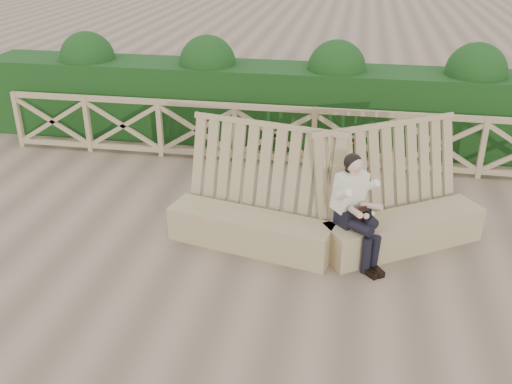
# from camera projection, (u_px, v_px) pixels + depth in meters

# --- Properties ---
(ground) EXTENTS (60.00, 60.00, 0.00)m
(ground) POSITION_uv_depth(u_px,v_px,m) (233.00, 267.00, 7.36)
(ground) COLOR brown
(ground) RESTS_ON ground
(bench) EXTENTS (4.28, 1.88, 1.62)m
(bench) POSITION_uv_depth(u_px,v_px,m) (327.00, 218.00, 7.70)
(bench) COLOR #978156
(bench) RESTS_ON ground
(woman) EXTENTS (0.77, 0.83, 1.44)m
(woman) POSITION_uv_depth(u_px,v_px,m) (356.00, 205.00, 7.21)
(woman) COLOR black
(woman) RESTS_ON ground
(guardrail) EXTENTS (10.10, 0.09, 1.10)m
(guardrail) POSITION_uv_depth(u_px,v_px,m) (274.00, 135.00, 10.22)
(guardrail) COLOR #8F7853
(guardrail) RESTS_ON ground
(hedge) EXTENTS (12.00, 1.20, 1.50)m
(hedge) POSITION_uv_depth(u_px,v_px,m) (283.00, 105.00, 11.20)
(hedge) COLOR black
(hedge) RESTS_ON ground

